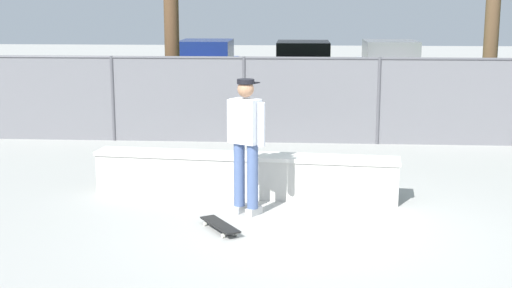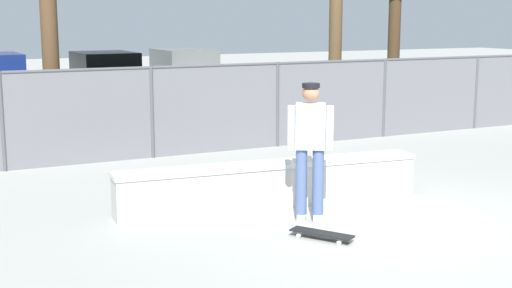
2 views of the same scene
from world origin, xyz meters
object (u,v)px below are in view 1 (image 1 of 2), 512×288
object	(u,v)px
car_blue	(206,66)
car_black	(303,68)
skateboard	(220,225)
car_silver	(390,67)
skateboarder	(246,140)
concrete_ledge	(245,175)

from	to	relation	value
car_blue	car_black	distance (m)	3.15
skateboard	car_silver	distance (m)	14.69
skateboarder	car_blue	distance (m)	13.54
skateboarder	skateboard	world-z (taller)	skateboarder
skateboarder	car_blue	size ratio (longest dim) A/B	0.44
skateboarder	car_blue	world-z (taller)	skateboarder
skateboard	car_blue	bearing A→B (deg)	98.68
car_blue	car_black	world-z (taller)	same
skateboard	car_silver	xyz separation A→B (m)	(3.70, 14.20, 0.77)
concrete_ledge	car_black	distance (m)	11.87
skateboarder	car_silver	xyz separation A→B (m)	(3.43, 13.45, -0.19)
car_black	skateboard	bearing A→B (deg)	-94.04
car_blue	car_silver	bearing A→B (deg)	1.23
skateboarder	car_black	size ratio (longest dim) A/B	0.44
car_black	car_blue	bearing A→B (deg)	169.61
skateboard	car_black	size ratio (longest dim) A/B	0.19
car_blue	car_black	xyz separation A→B (m)	(3.10, -0.57, 0.00)
skateboarder	skateboard	xyz separation A→B (m)	(-0.27, -0.75, -0.96)
concrete_ledge	car_blue	xyz separation A→B (m)	(-2.32, 12.40, 0.52)
car_silver	skateboarder	bearing A→B (deg)	-104.31
skateboarder	car_silver	world-z (taller)	skateboarder
concrete_ledge	car_blue	world-z (taller)	car_blue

